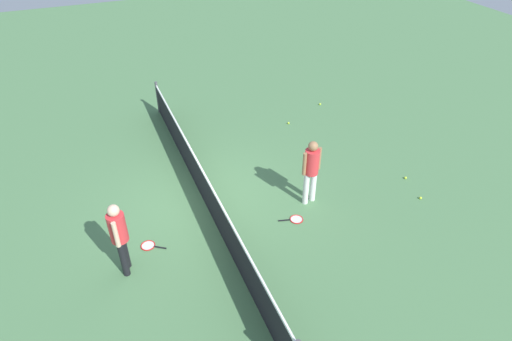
{
  "coord_description": "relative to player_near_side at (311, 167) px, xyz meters",
  "views": [
    {
      "loc": [
        -8.29,
        2.03,
        6.84
      ],
      "look_at": [
        -0.51,
        -1.18,
        0.9
      ],
      "focal_mm": 30.9,
      "sensor_mm": 36.0,
      "label": 1
    }
  ],
  "objects": [
    {
      "name": "tennis_ball_baseline",
      "position": [
        3.67,
        -1.24,
        -0.98
      ],
      "size": [
        0.07,
        0.07,
        0.07
      ],
      "primitive_type": "sphere",
      "color": "#C6E033",
      "rests_on": "ground_plane"
    },
    {
      "name": "ground_plane",
      "position": [
        1.03,
        2.36,
        -1.01
      ],
      "size": [
        40.0,
        40.0,
        0.0
      ],
      "primitive_type": "plane",
      "color": "#4C7A4C"
    },
    {
      "name": "tennis_racket_near_player",
      "position": [
        -0.5,
        0.61,
        -1.0
      ],
      "size": [
        0.38,
        0.61,
        0.03
      ],
      "color": "red",
      "rests_on": "ground_plane"
    },
    {
      "name": "tennis_ball_midcourt",
      "position": [
        -0.16,
        -2.79,
        -0.98
      ],
      "size": [
        0.07,
        0.07,
        0.07
      ],
      "primitive_type": "sphere",
      "color": "#C6E033",
      "rests_on": "ground_plane"
    },
    {
      "name": "player_near_side",
      "position": [
        0.0,
        0.0,
        0.0
      ],
      "size": [
        0.4,
        0.53,
        1.7
      ],
      "color": "white",
      "rests_on": "ground_plane"
    },
    {
      "name": "tennis_ball_by_net",
      "position": [
        -0.99,
        -2.59,
        -0.98
      ],
      "size": [
        0.07,
        0.07,
        0.07
      ],
      "primitive_type": "sphere",
      "color": "#C6E033",
      "rests_on": "ground_plane"
    },
    {
      "name": "player_far_side",
      "position": [
        -0.56,
        4.46,
        0.0
      ],
      "size": [
        0.53,
        0.41,
        1.7
      ],
      "color": "black",
      "rests_on": "ground_plane"
    },
    {
      "name": "tennis_racket_far_player",
      "position": [
        -0.05,
        3.92,
        -1.0
      ],
      "size": [
        0.47,
        0.58,
        0.03
      ],
      "color": "red",
      "rests_on": "ground_plane"
    },
    {
      "name": "tennis_ball_near_player",
      "position": [
        4.45,
        -2.81,
        -0.98
      ],
      "size": [
        0.07,
        0.07,
        0.07
      ],
      "primitive_type": "sphere",
      "color": "#C6E033",
      "rests_on": "ground_plane"
    },
    {
      "name": "court_net",
      "position": [
        1.03,
        2.36,
        -0.51
      ],
      "size": [
        10.09,
        0.09,
        1.07
      ],
      "color": "#4C4C51",
      "rests_on": "ground_plane"
    }
  ]
}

